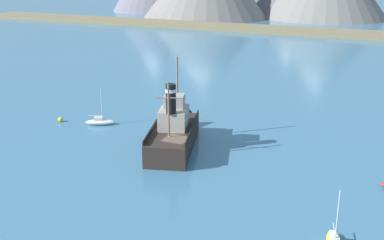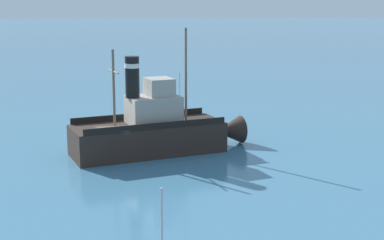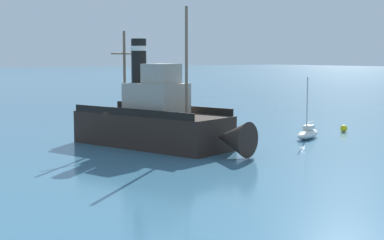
{
  "view_description": "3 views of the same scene",
  "coord_description": "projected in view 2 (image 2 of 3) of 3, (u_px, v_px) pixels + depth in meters",
  "views": [
    {
      "loc": [
        20.35,
        -42.76,
        20.25
      ],
      "look_at": [
        -0.0,
        4.18,
        3.19
      ],
      "focal_mm": 45.0,
      "sensor_mm": 36.0,
      "label": 1
    },
    {
      "loc": [
        43.96,
        0.47,
        12.31
      ],
      "look_at": [
        1.12,
        5.96,
        3.21
      ],
      "focal_mm": 55.0,
      "sensor_mm": 36.0,
      "label": 2
    },
    {
      "loc": [
        20.18,
        39.16,
        6.53
      ],
      "look_at": [
        -3.52,
        5.28,
        2.03
      ],
      "focal_mm": 55.0,
      "sensor_mm": 36.0,
      "label": 3
    }
  ],
  "objects": [
    {
      "name": "sailboat_white",
      "position": [
        178.0,
        116.0,
        59.39
      ],
      "size": [
        3.91,
        2.6,
        4.9
      ],
      "color": "white",
      "rests_on": "ground"
    },
    {
      "name": "old_tugboat",
      "position": [
        155.0,
        130.0,
        46.98
      ],
      "size": [
        7.57,
        14.77,
        9.9
      ],
      "color": "#2D231E",
      "rests_on": "ground"
    },
    {
      "name": "mooring_buoy",
      "position": [
        163.0,
        108.0,
        64.62
      ],
      "size": [
        0.63,
        0.63,
        0.63
      ],
      "primitive_type": "sphere",
      "color": "yellow",
      "rests_on": "ground"
    },
    {
      "name": "ground_plane",
      "position": [
        113.0,
        160.0,
        45.15
      ],
      "size": [
        600.0,
        600.0,
        0.0
      ],
      "primitive_type": "plane",
      "color": "teal"
    }
  ]
}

